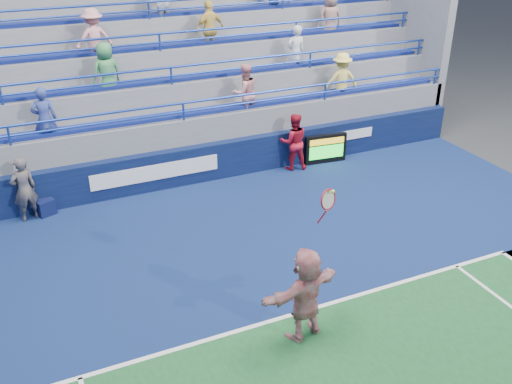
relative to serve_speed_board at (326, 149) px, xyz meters
name	(u,v)px	position (x,y,z in m)	size (l,w,h in m)	color
ground	(293,315)	(-4.31, -6.16, -0.46)	(120.00, 120.00, 0.00)	#333538
sponsor_wall	(189,166)	(-4.31, 0.34, 0.09)	(18.00, 0.32, 1.10)	#0A1139
bleacher_stand	(152,95)	(-4.31, 4.11, 1.08)	(18.00, 5.60, 6.13)	slate
serve_speed_board	(326,149)	(0.00, 0.00, 0.00)	(1.34, 0.28, 0.92)	black
judge_chair	(45,205)	(-8.31, 0.12, -0.22)	(0.56, 0.58, 0.77)	#0C143C
tennis_player	(306,294)	(-4.38, -6.73, 0.47)	(1.81, 0.92, 2.99)	silver
line_judge	(24,189)	(-8.72, -0.01, 0.39)	(0.63, 0.41, 1.72)	#141739
ball_girl	(294,142)	(-1.11, 0.02, 0.41)	(0.85, 0.66, 1.75)	#AB1327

